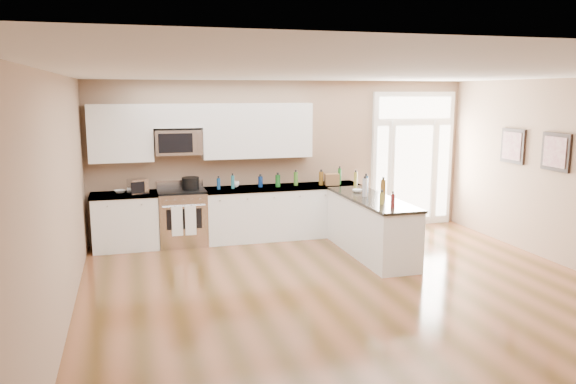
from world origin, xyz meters
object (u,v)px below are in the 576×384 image
Objects in this scene: kitchen_range at (182,217)px; stockpot at (191,183)px; peninsula_cabinet at (371,228)px; toaster_oven at (138,186)px.

kitchen_range is 3.68× the size of stockpot.
toaster_oven reaches higher than peninsula_cabinet.
toaster_oven is at bearing 159.33° from peninsula_cabinet.
peninsula_cabinet is 3.14m from stockpot.
kitchen_range is at bearing 153.11° from peninsula_cabinet.
peninsula_cabinet is at bearing -28.78° from stockpot.
peninsula_cabinet is 3.20m from kitchen_range.
peninsula_cabinet is 3.87m from toaster_oven.
kitchen_range is (-2.86, 1.45, 0.04)m from peninsula_cabinet.
kitchen_range is 0.93m from toaster_oven.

